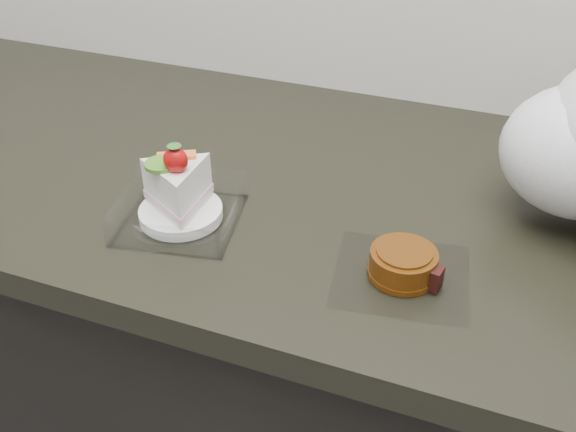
{
  "coord_description": "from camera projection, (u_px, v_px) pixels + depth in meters",
  "views": [
    {
      "loc": [
        0.2,
        0.95,
        1.38
      ],
      "look_at": [
        -0.02,
        1.54,
        0.94
      ],
      "focal_mm": 40.0,
      "sensor_mm": 36.0,
      "label": 1
    }
  ],
  "objects": [
    {
      "name": "cake_tray",
      "position": [
        179.0,
        200.0,
        0.81
      ],
      "size": [
        0.17,
        0.17,
        0.11
      ],
      "rotation": [
        0.0,
        0.0,
        0.19
      ],
      "color": "white",
      "rests_on": "counter"
    },
    {
      "name": "counter",
      "position": [
        329.0,
        396.0,
        1.15
      ],
      "size": [
        2.04,
        0.64,
        0.9
      ],
      "color": "black",
      "rests_on": "ground"
    },
    {
      "name": "mooncake_wrap",
      "position": [
        404.0,
        266.0,
        0.73
      ],
      "size": [
        0.17,
        0.16,
        0.04
      ],
      "rotation": [
        0.0,
        0.0,
        0.32
      ],
      "color": "white",
      "rests_on": "counter"
    }
  ]
}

